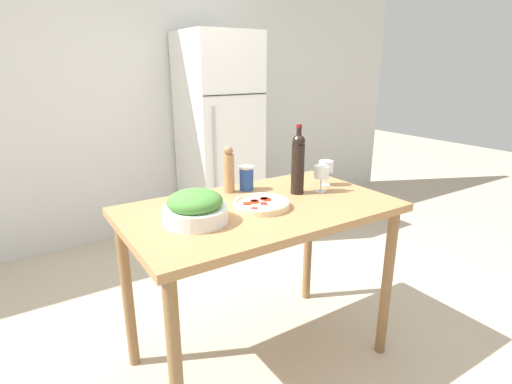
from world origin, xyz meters
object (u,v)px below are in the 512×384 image
object	(u,v)px
pepper_mill	(229,170)
salad_bowl	(195,208)
refrigerator	(219,137)
salt_canister	(246,178)
homemade_pizza	(261,204)
wine_glass_near	(321,173)
wine_glass_far	(326,168)
wine_bottle	(298,163)

from	to	relation	value
pepper_mill	salad_bowl	size ratio (longest dim) A/B	0.88
pepper_mill	refrigerator	bearing A→B (deg)	64.34
salt_canister	homemade_pizza	bearing A→B (deg)	-107.42
wine_glass_near	homemade_pizza	world-z (taller)	wine_glass_near
wine_glass_far	homemade_pizza	distance (m)	0.54
wine_bottle	homemade_pizza	xyz separation A→B (m)	(-0.29, -0.09, -0.15)
pepper_mill	salt_canister	xyz separation A→B (m)	(0.10, -0.01, -0.05)
refrigerator	wine_bottle	xyz separation A→B (m)	(-0.40, -1.67, 0.15)
wine_glass_far	salt_canister	xyz separation A→B (m)	(-0.43, 0.17, -0.04)
pepper_mill	wine_bottle	bearing A→B (deg)	-35.51
salad_bowl	salt_canister	distance (m)	0.52
salad_bowl	refrigerator	bearing A→B (deg)	59.49
wine_glass_near	salad_bowl	xyz separation A→B (m)	(-0.76, -0.03, -0.04)
wine_bottle	pepper_mill	world-z (taller)	wine_bottle
pepper_mill	wine_glass_near	bearing A→B (deg)	-32.03
homemade_pizza	salt_canister	size ratio (longest dim) A/B	2.05
wine_glass_far	refrigerator	bearing A→B (deg)	84.03
wine_bottle	salad_bowl	bearing A→B (deg)	-172.33
wine_glass_far	salad_bowl	bearing A→B (deg)	-172.35
refrigerator	wine_glass_near	size ratio (longest dim) A/B	12.75
refrigerator	wine_glass_near	xyz separation A→B (m)	(-0.28, -1.72, 0.08)
wine_bottle	pepper_mill	distance (m)	0.37
homemade_pizza	salad_bowl	bearing A→B (deg)	179.85
refrigerator	homemade_pizza	xyz separation A→B (m)	(-0.69, -1.75, -0.01)
wine_bottle	wine_glass_near	world-z (taller)	wine_bottle
wine_glass_near	pepper_mill	xyz separation A→B (m)	(-0.42, 0.26, 0.02)
wine_bottle	salad_bowl	xyz separation A→B (m)	(-0.63, -0.09, -0.10)
refrigerator	wine_bottle	size ratio (longest dim) A/B	4.96
refrigerator	wine_glass_far	bearing A→B (deg)	-95.97
wine_glass_far	wine_bottle	bearing A→B (deg)	-172.38
wine_glass_far	pepper_mill	distance (m)	0.56
salad_bowl	salt_canister	world-z (taller)	salad_bowl
wine_glass_near	pepper_mill	size ratio (longest dim) A/B	0.57
wine_glass_near	pepper_mill	bearing A→B (deg)	147.97
salt_canister	refrigerator	bearing A→B (deg)	67.88
wine_bottle	salt_canister	xyz separation A→B (m)	(-0.20, 0.20, -0.10)
wine_glass_near	pepper_mill	distance (m)	0.50
wine_glass_near	homemade_pizza	bearing A→B (deg)	-175.06
wine_glass_far	salad_bowl	distance (m)	0.87
wine_bottle	salad_bowl	world-z (taller)	wine_bottle
refrigerator	salt_canister	distance (m)	1.59
pepper_mill	salad_bowl	xyz separation A→B (m)	(-0.33, -0.30, -0.06)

